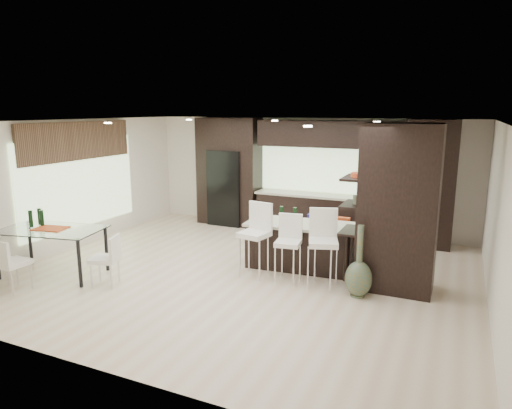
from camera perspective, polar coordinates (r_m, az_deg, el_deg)
The scene contains 21 objects.
ground at distance 8.36m, azimuth -1.71°, elevation -8.52°, with size 8.00×8.00×0.00m, color beige.
back_wall at distance 11.20m, azimuth 6.14°, elevation 3.80°, with size 8.00×0.02×2.70m, color white.
left_wall at distance 10.37m, azimuth -22.07°, elevation 2.34°, with size 0.02×7.00×2.70m, color white.
right_wall at distance 7.23m, azimuth 28.06°, elevation -2.04°, with size 0.02×7.00×2.70m, color white.
ceiling at distance 7.84m, azimuth -1.84°, elevation 10.32°, with size 8.00×7.00×0.02m, color white.
window_left at distance 10.47m, azimuth -21.14°, elevation 2.50°, with size 0.04×3.20×1.90m, color #B2D199.
window_back at distance 10.96m, azimuth 9.08°, elevation 4.60°, with size 3.40×0.04×1.20m, color #B2D199.
stone_accent at distance 10.36m, azimuth -21.39°, elevation 7.41°, with size 0.08×3.00×0.80m, color brown.
ceiling_spots at distance 8.06m, azimuth -1.04°, elevation 10.22°, with size 4.00×3.00×0.02m, color white.
back_cabinetry at distance 10.74m, azimuth 8.12°, elevation 3.40°, with size 6.80×0.68×2.70m, color black.
refrigerator at distance 11.65m, azimuth -3.42°, elevation 2.17°, with size 0.90×0.68×1.90m, color black.
partition_column at distance 7.65m, azimuth 17.40°, elevation -0.47°, with size 1.20×0.80×2.70m, color black.
kitchen_island at distance 8.54m, azimuth 5.74°, elevation -5.13°, with size 2.03×0.87×0.85m, color black.
stool_left at distance 8.04m, azimuth -0.24°, elevation -5.38°, with size 0.47×0.47×1.05m, color white.
stool_mid at distance 7.86m, azimuth 4.00°, elevation -6.30°, with size 0.41×0.41×0.93m, color white.
stool_right at distance 7.63m, azimuth 8.36°, elevation -6.46°, with size 0.47×0.47×1.06m, color white.
bench at distance 8.90m, azimuth 9.08°, elevation -5.61°, with size 1.35×0.52×0.52m, color black.
floor_vase at distance 7.35m, azimuth 12.79°, elevation -6.94°, with size 0.43×0.43×1.16m, color #4C5B41, non-canonical shape.
dining_table at distance 8.89m, azimuth -24.03°, elevation -5.44°, with size 1.76×0.99×0.85m, color white.
chair_near at distance 8.42m, azimuth -28.07°, elevation -6.87°, with size 0.45×0.45×0.82m, color white.
chair_end at distance 8.08m, azimuth -18.40°, elevation -6.90°, with size 0.43×0.43×0.79m, color white.
Camera 1 is at (3.45, -7.04, 2.92)m, focal length 32.00 mm.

